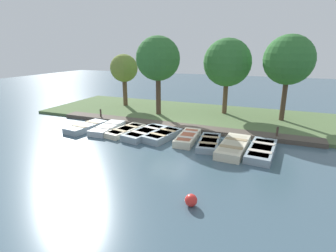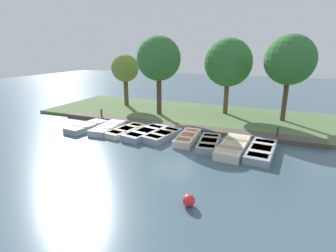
{
  "view_description": "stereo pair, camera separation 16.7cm",
  "coord_description": "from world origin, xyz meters",
  "px_view_note": "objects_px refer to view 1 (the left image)",
  "views": [
    {
      "loc": [
        14.5,
        5.81,
        5.11
      ],
      "look_at": [
        0.47,
        0.13,
        0.65
      ],
      "focal_mm": 28.0,
      "sensor_mm": 36.0,
      "label": 1
    },
    {
      "loc": [
        14.43,
        5.97,
        5.11
      ],
      "look_at": [
        0.47,
        0.13,
        0.65
      ],
      "focal_mm": 28.0,
      "sensor_mm": 36.0,
      "label": 2
    }
  ],
  "objects_px": {
    "mooring_post_far": "(277,133)",
    "park_tree_left": "(158,59)",
    "rowboat_1": "(107,128)",
    "buoy": "(191,200)",
    "rowboat_4": "(163,135)",
    "park_tree_center": "(227,63)",
    "rowboat_0": "(86,127)",
    "mooring_post_near": "(101,114)",
    "rowboat_2": "(126,131)",
    "rowboat_5": "(188,138)",
    "rowboat_8": "(261,150)",
    "rowboat_6": "(209,143)",
    "rowboat_7": "(233,147)",
    "park_tree_far_left": "(124,69)",
    "rowboat_3": "(145,133)",
    "park_tree_right": "(289,60)"
  },
  "relations": [
    {
      "from": "rowboat_7",
      "to": "mooring_post_far",
      "type": "relative_size",
      "value": 4.1
    },
    {
      "from": "rowboat_2",
      "to": "rowboat_6",
      "type": "distance_m",
      "value": 5.43
    },
    {
      "from": "rowboat_2",
      "to": "park_tree_far_left",
      "type": "relative_size",
      "value": 0.65
    },
    {
      "from": "rowboat_6",
      "to": "rowboat_8",
      "type": "height_order",
      "value": "rowboat_8"
    },
    {
      "from": "rowboat_0",
      "to": "rowboat_1",
      "type": "distance_m",
      "value": 1.48
    },
    {
      "from": "rowboat_7",
      "to": "park_tree_center",
      "type": "xyz_separation_m",
      "value": [
        -7.34,
        -1.83,
        3.89
      ]
    },
    {
      "from": "rowboat_0",
      "to": "park_tree_left",
      "type": "bearing_deg",
      "value": 157.56
    },
    {
      "from": "rowboat_5",
      "to": "buoy",
      "type": "height_order",
      "value": "buoy"
    },
    {
      "from": "rowboat_6",
      "to": "mooring_post_far",
      "type": "distance_m",
      "value": 4.15
    },
    {
      "from": "rowboat_2",
      "to": "rowboat_5",
      "type": "bearing_deg",
      "value": 101.69
    },
    {
      "from": "rowboat_3",
      "to": "buoy",
      "type": "bearing_deg",
      "value": 50.48
    },
    {
      "from": "rowboat_1",
      "to": "rowboat_8",
      "type": "distance_m",
      "value": 9.5
    },
    {
      "from": "rowboat_3",
      "to": "park_tree_far_left",
      "type": "bearing_deg",
      "value": -129.19
    },
    {
      "from": "rowboat_1",
      "to": "buoy",
      "type": "relative_size",
      "value": 6.9
    },
    {
      "from": "rowboat_1",
      "to": "rowboat_7",
      "type": "bearing_deg",
      "value": 83.34
    },
    {
      "from": "rowboat_6",
      "to": "park_tree_left",
      "type": "relative_size",
      "value": 0.46
    },
    {
      "from": "mooring_post_far",
      "to": "park_tree_left",
      "type": "bearing_deg",
      "value": -106.73
    },
    {
      "from": "rowboat_2",
      "to": "park_tree_right",
      "type": "xyz_separation_m",
      "value": [
        -6.32,
        9.13,
        4.21
      ]
    },
    {
      "from": "rowboat_0",
      "to": "park_tree_left",
      "type": "xyz_separation_m",
      "value": [
        -5.04,
        2.98,
        4.2
      ]
    },
    {
      "from": "rowboat_0",
      "to": "rowboat_5",
      "type": "height_order",
      "value": "rowboat_5"
    },
    {
      "from": "rowboat_4",
      "to": "mooring_post_near",
      "type": "relative_size",
      "value": 3.36
    },
    {
      "from": "rowboat_5",
      "to": "park_tree_far_left",
      "type": "xyz_separation_m",
      "value": [
        -6.59,
        -8.06,
        3.23
      ]
    },
    {
      "from": "rowboat_2",
      "to": "rowboat_6",
      "type": "xyz_separation_m",
      "value": [
        0.23,
        5.42,
        0.01
      ]
    },
    {
      "from": "rowboat_3",
      "to": "park_tree_right",
      "type": "xyz_separation_m",
      "value": [
        -6.38,
        7.72,
        4.18
      ]
    },
    {
      "from": "rowboat_0",
      "to": "rowboat_2",
      "type": "relative_size",
      "value": 0.98
    },
    {
      "from": "rowboat_3",
      "to": "mooring_post_near",
      "type": "bearing_deg",
      "value": -102.16
    },
    {
      "from": "rowboat_4",
      "to": "rowboat_8",
      "type": "bearing_deg",
      "value": 100.26
    },
    {
      "from": "rowboat_8",
      "to": "park_tree_center",
      "type": "distance_m",
      "value": 8.87
    },
    {
      "from": "park_tree_center",
      "to": "rowboat_1",
      "type": "bearing_deg",
      "value": -42.24
    },
    {
      "from": "mooring_post_near",
      "to": "park_tree_center",
      "type": "relative_size",
      "value": 0.14
    },
    {
      "from": "rowboat_3",
      "to": "park_tree_far_left",
      "type": "height_order",
      "value": "park_tree_far_left"
    },
    {
      "from": "park_tree_center",
      "to": "rowboat_3",
      "type": "bearing_deg",
      "value": -26.91
    },
    {
      "from": "rowboat_0",
      "to": "mooring_post_far",
      "type": "relative_size",
      "value": 3.53
    },
    {
      "from": "rowboat_0",
      "to": "rowboat_3",
      "type": "relative_size",
      "value": 0.9
    },
    {
      "from": "rowboat_0",
      "to": "buoy",
      "type": "distance_m",
      "value": 10.69
    },
    {
      "from": "rowboat_0",
      "to": "mooring_post_near",
      "type": "bearing_deg",
      "value": -158.34
    },
    {
      "from": "rowboat_7",
      "to": "buoy",
      "type": "distance_m",
      "value": 5.7
    },
    {
      "from": "mooring_post_near",
      "to": "buoy",
      "type": "xyz_separation_m",
      "value": [
        8.21,
        9.58,
        -0.21
      ]
    },
    {
      "from": "rowboat_4",
      "to": "mooring_post_far",
      "type": "bearing_deg",
      "value": 122.62
    },
    {
      "from": "rowboat_6",
      "to": "park_tree_left",
      "type": "distance_m",
      "value": 8.33
    },
    {
      "from": "rowboat_5",
      "to": "rowboat_6",
      "type": "xyz_separation_m",
      "value": [
        0.27,
        1.32,
        -0.04
      ]
    },
    {
      "from": "rowboat_4",
      "to": "rowboat_7",
      "type": "bearing_deg",
      "value": 98.46
    },
    {
      "from": "rowboat_5",
      "to": "park_tree_center",
      "type": "xyz_separation_m",
      "value": [
        -6.85,
        0.84,
        3.9
      ]
    },
    {
      "from": "rowboat_1",
      "to": "park_tree_left",
      "type": "bearing_deg",
      "value": 158.35
    },
    {
      "from": "rowboat_4",
      "to": "buoy",
      "type": "relative_size",
      "value": 6.62
    },
    {
      "from": "rowboat_0",
      "to": "mooring_post_far",
      "type": "height_order",
      "value": "mooring_post_far"
    },
    {
      "from": "rowboat_0",
      "to": "buoy",
      "type": "bearing_deg",
      "value": 65.41
    },
    {
      "from": "rowboat_7",
      "to": "mooring_post_near",
      "type": "bearing_deg",
      "value": -100.89
    },
    {
      "from": "rowboat_4",
      "to": "park_tree_center",
      "type": "relative_size",
      "value": 0.48
    },
    {
      "from": "rowboat_0",
      "to": "buoy",
      "type": "height_order",
      "value": "buoy"
    }
  ]
}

